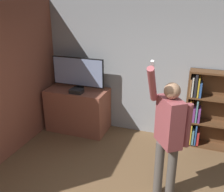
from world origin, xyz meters
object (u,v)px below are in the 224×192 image
(game_console, at_px, (76,91))
(bookshelf, at_px, (203,111))
(person, at_px, (168,132))
(television, at_px, (78,73))

(game_console, distance_m, bookshelf, 2.49)
(game_console, height_order, person, person)
(bookshelf, xyz_separation_m, person, (-0.44, -1.65, 0.35))
(game_console, xyz_separation_m, bookshelf, (2.45, 0.39, -0.24))
(person, bearing_deg, television, -162.00)
(bookshelf, bearing_deg, television, -177.17)
(game_console, xyz_separation_m, person, (2.01, -1.26, 0.11))
(bookshelf, height_order, person, person)
(game_console, bearing_deg, person, -32.00)
(person, bearing_deg, game_console, -157.97)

